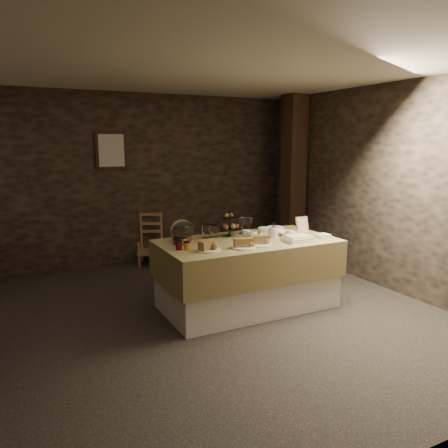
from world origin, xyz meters
name	(u,v)px	position (x,y,z in m)	size (l,w,h in m)	color
ground_plane	(185,322)	(0.00, 0.00, 0.00)	(5.50, 5.00, 0.01)	black
room_shell	(182,174)	(0.00, 0.00, 1.56)	(5.52, 5.02, 2.60)	black
buffet_table	(247,269)	(0.81, 0.09, 0.45)	(1.98, 1.05, 0.78)	silver
chair	(149,242)	(0.35, 2.33, 0.35)	(0.48, 0.47, 0.62)	brown
timber_column	(293,178)	(2.55, 1.67, 1.30)	(0.30, 0.30, 2.60)	black
framed_picture	(111,150)	(-0.15, 2.47, 1.75)	(0.45, 0.04, 0.55)	black
plate_stack_a	(266,232)	(1.11, 0.17, 0.83)	(0.19, 0.19, 0.10)	white
plate_stack_b	(275,230)	(1.28, 0.24, 0.83)	(0.20, 0.20, 0.09)	white
cutlery_holder	(274,233)	(1.14, 0.06, 0.84)	(0.10, 0.10, 0.12)	white
cup_a	(252,235)	(0.88, 0.11, 0.83)	(0.12, 0.12, 0.09)	white
cup_b	(264,238)	(0.94, -0.05, 0.83)	(0.09, 0.09, 0.09)	white
mug_c	(246,234)	(0.85, 0.19, 0.83)	(0.09, 0.09, 0.10)	white
mug_d	(288,234)	(1.29, -0.02, 0.83)	(0.08, 0.08, 0.09)	white
bowl	(288,234)	(1.36, 0.08, 0.81)	(0.21, 0.21, 0.05)	white
cake_dome	(182,232)	(0.14, 0.39, 0.89)	(0.26, 0.26, 0.26)	brown
fruit_stand	(230,226)	(0.74, 0.37, 0.91)	(0.22, 0.22, 0.31)	black
bread_platter_left	(208,247)	(0.21, -0.14, 0.82)	(0.26, 0.26, 0.11)	white
bread_platter_center	(244,244)	(0.59, -0.20, 0.82)	(0.26, 0.26, 0.11)	white
bread_platter_right	(259,241)	(0.81, -0.16, 0.82)	(0.26, 0.26, 0.11)	white
jam_jars	(181,244)	(0.02, 0.12, 0.82)	(0.18, 0.32, 0.07)	#4F0A0F
tart_dish	(297,239)	(1.28, -0.21, 0.82)	(0.30, 0.22, 0.07)	white
square_dish	(323,236)	(1.65, -0.20, 0.81)	(0.14, 0.14, 0.04)	white
menu_frame	(302,225)	(1.61, 0.15, 0.87)	(0.17, 0.02, 0.22)	brown
storage_jar_a	(206,231)	(0.45, 0.41, 0.86)	(0.10, 0.10, 0.16)	white
storage_jar_b	(214,231)	(0.55, 0.42, 0.85)	(0.09, 0.09, 0.14)	white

